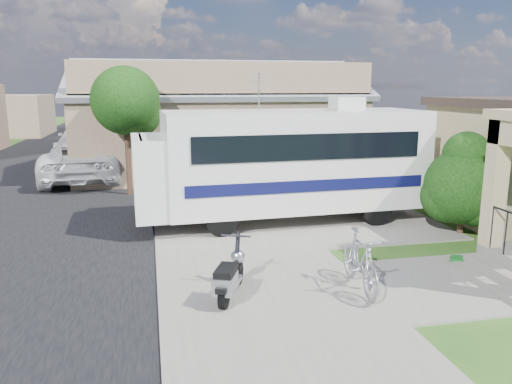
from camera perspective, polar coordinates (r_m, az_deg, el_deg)
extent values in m
plane|color=#1D4713|center=(10.51, 5.60, -9.63)|extent=(120.00, 120.00, 0.00)
cube|color=black|center=(20.18, -24.63, -0.12)|extent=(9.00, 80.00, 0.02)
cube|color=#67655D|center=(19.78, -5.96, 0.75)|extent=(4.00, 80.00, 0.06)
cube|color=#67655D|center=(15.02, 5.89, -2.88)|extent=(7.00, 6.00, 0.05)
cube|color=#67655D|center=(10.94, 22.63, -9.50)|extent=(4.00, 3.00, 0.05)
cube|color=black|center=(14.86, 23.03, 2.66)|extent=(0.04, 1.10, 1.20)
cube|color=#67655D|center=(11.08, 26.59, -8.85)|extent=(0.40, 2.16, 0.32)
cube|color=#67655D|center=(10.90, 25.09, -9.50)|extent=(0.35, 2.16, 0.16)
cube|color=#9D8E63|center=(11.65, 25.71, 0.85)|extent=(0.35, 0.35, 2.70)
cube|color=brown|center=(23.58, -4.68, 6.93)|extent=(12.00, 8.00, 3.60)
cube|color=slate|center=(21.51, -4.08, 12.72)|extent=(12.50, 4.40, 1.78)
cube|color=slate|center=(25.48, -5.37, 12.58)|extent=(12.50, 4.40, 1.78)
cube|color=slate|center=(23.51, -4.81, 14.35)|extent=(12.50, 0.50, 0.22)
cube|color=brown|center=(19.63, -3.28, 12.81)|extent=(11.76, 0.20, 1.30)
cylinder|color=black|center=(18.46, -14.42, 4.49)|extent=(0.20, 0.20, 3.15)
sphere|color=black|center=(18.32, -14.72, 10.08)|extent=(2.40, 2.40, 2.40)
sphere|color=black|center=(18.53, -13.37, 8.77)|extent=(1.68, 1.68, 1.68)
cylinder|color=black|center=(28.40, -13.69, 7.17)|extent=(0.20, 0.20, 3.29)
sphere|color=black|center=(28.31, -13.88, 10.96)|extent=(2.40, 2.40, 2.40)
sphere|color=black|center=(28.51, -13.01, 10.06)|extent=(1.68, 1.68, 1.68)
cylinder|color=black|center=(37.38, -13.35, 8.05)|extent=(0.20, 0.20, 3.01)
sphere|color=black|center=(37.31, -13.48, 10.68)|extent=(2.40, 2.40, 2.40)
sphere|color=black|center=(37.52, -12.82, 10.06)|extent=(1.68, 1.68, 1.68)
cube|color=silver|center=(14.34, 4.38, 3.81)|extent=(7.43, 2.92, 2.72)
cube|color=silver|center=(13.65, -12.10, 1.83)|extent=(0.94, 2.52, 2.09)
cube|color=black|center=(13.55, -13.01, 4.18)|extent=(0.16, 2.22, 0.94)
cube|color=black|center=(13.04, 6.29, 5.13)|extent=(6.22, 0.29, 0.68)
cube|color=black|center=(15.53, 2.83, 6.28)|extent=(6.22, 0.29, 0.68)
cube|color=#0B0D37|center=(13.20, 6.18, 0.68)|extent=(6.59, 0.30, 0.31)
cube|color=#0B0D37|center=(15.66, 2.80, 2.51)|extent=(6.59, 0.30, 0.31)
cube|color=silver|center=(14.78, 10.34, 9.93)|extent=(0.87, 0.77, 0.37)
cylinder|color=#97969D|center=(13.89, 0.33, 11.38)|extent=(0.04, 0.04, 1.05)
cylinder|color=black|center=(12.94, -3.95, -3.24)|extent=(0.85, 0.33, 0.84)
cylinder|color=black|center=(15.14, -5.55, -1.01)|extent=(0.85, 0.33, 0.84)
cylinder|color=black|center=(14.37, 13.56, -2.01)|extent=(0.85, 0.33, 0.84)
cylinder|color=black|center=(16.38, 9.82, -0.14)|extent=(0.85, 0.33, 0.84)
cylinder|color=black|center=(14.28, 22.37, -2.94)|extent=(0.16, 0.16, 0.81)
sphere|color=black|center=(14.09, 22.66, 0.65)|extent=(2.03, 2.03, 2.03)
sphere|color=black|center=(14.50, 23.44, 2.52)|extent=(1.62, 1.62, 1.62)
sphere|color=black|center=(14.14, 21.08, -0.44)|extent=(1.42, 1.42, 1.42)
sphere|color=black|center=(14.04, 23.91, -1.18)|extent=(1.22, 1.22, 1.22)
sphere|color=black|center=(13.96, 22.93, 3.92)|extent=(1.22, 1.22, 1.22)
cylinder|color=black|center=(8.87, -3.68, -11.80)|extent=(0.29, 0.46, 0.45)
cylinder|color=black|center=(9.89, -2.07, -9.22)|extent=(0.29, 0.46, 0.45)
cube|color=#97969D|center=(9.31, -2.91, -10.21)|extent=(0.50, 0.64, 0.08)
cube|color=#97969D|center=(8.88, -3.54, -10.33)|extent=(0.54, 0.66, 0.31)
cube|color=black|center=(8.85, -3.47, -8.98)|extent=(0.52, 0.69, 0.12)
cube|color=black|center=(8.66, -3.95, -11.08)|extent=(0.25, 0.26, 0.10)
cylinder|color=black|center=(9.68, -2.19, -7.10)|extent=(0.21, 0.35, 0.86)
sphere|color=#97969D|center=(9.77, -2.09, -7.37)|extent=(0.29, 0.29, 0.29)
sphere|color=black|center=(9.85, -1.99, -7.21)|extent=(0.12, 0.12, 0.12)
cylinder|color=black|center=(9.48, -2.31, -5.03)|extent=(0.54, 0.25, 0.04)
cube|color=black|center=(9.84, -2.08, -8.55)|extent=(0.24, 0.32, 0.06)
imported|color=#97969D|center=(9.72, 11.79, -8.07)|extent=(0.67, 1.93, 1.14)
imported|color=silver|center=(22.23, -19.11, 3.68)|extent=(3.30, 6.63, 1.81)
imported|color=silver|center=(29.47, -18.83, 5.71)|extent=(2.77, 6.70, 1.94)
cylinder|color=#125E1D|center=(11.90, 22.13, -7.45)|extent=(0.37, 0.37, 0.17)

